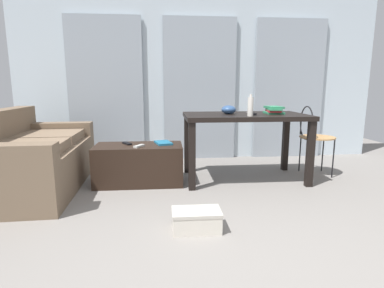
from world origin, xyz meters
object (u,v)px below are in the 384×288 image
object	(u,v)px
bottle_near	(250,106)
tv_remote_secondary	(127,143)
bowl	(229,110)
book_stack	(274,110)
scissors	(252,112)
shoebox	(196,220)
craft_table	(245,123)
magazine	(163,143)
couch	(30,159)
tv_remote_on_table	(252,114)
tv_remote_primary	(139,146)
wire_chair	(312,132)
coffee_table	(139,164)

from	to	relation	value
bottle_near	tv_remote_secondary	size ratio (longest dim) A/B	1.43
bowl	tv_remote_secondary	xyz separation A→B (m)	(-1.16, -0.01, -0.37)
book_stack	bowl	bearing A→B (deg)	178.94
bottle_near	scissors	xyz separation A→B (m)	(0.15, 0.46, -0.10)
shoebox	craft_table	bearing A→B (deg)	61.49
bottle_near	magazine	xyz separation A→B (m)	(-0.92, 0.27, -0.42)
couch	bottle_near	size ratio (longest dim) A/B	7.70
scissors	tv_remote_secondary	size ratio (longest dim) A/B	0.69
bottle_near	tv_remote_on_table	xyz separation A→B (m)	(0.07, 0.19, -0.09)
couch	tv_remote_primary	bearing A→B (deg)	-1.76
wire_chair	bottle_near	size ratio (longest dim) A/B	3.71
tv_remote_on_table	tv_remote_primary	distance (m)	1.30
craft_table	tv_remote_on_table	distance (m)	0.15
coffee_table	magazine	world-z (taller)	magazine
tv_remote_secondary	shoebox	distance (m)	1.48
tv_remote_secondary	magazine	world-z (taller)	magazine
bowl	book_stack	size ratio (longest dim) A/B	0.52
bowl	shoebox	world-z (taller)	bowl
tv_remote_secondary	tv_remote_on_table	bearing A→B (deg)	-33.38
bowl	wire_chair	bearing A→B (deg)	5.09
bottle_near	magazine	distance (m)	1.05
wire_chair	tv_remote_secondary	bearing A→B (deg)	-177.36
bottle_near	craft_table	bearing A→B (deg)	86.79
tv_remote_on_table	magazine	size ratio (longest dim) A/B	0.57
wire_chair	craft_table	bearing A→B (deg)	-172.93
wire_chair	scissors	world-z (taller)	wire_chair
book_stack	magazine	distance (m)	1.32
coffee_table	scissors	world-z (taller)	scissors
coffee_table	tv_remote_primary	world-z (taller)	tv_remote_primary
tv_remote_primary	magazine	distance (m)	0.31
wire_chair	tv_remote_on_table	xyz separation A→B (m)	(-0.81, -0.18, 0.25)
craft_table	bottle_near	bearing A→B (deg)	-93.21
coffee_table	tv_remote_secondary	distance (m)	0.27
craft_table	tv_remote_secondary	distance (m)	1.36
couch	bottle_near	world-z (taller)	bottle_near
couch	coffee_table	xyz separation A→B (m)	(1.13, 0.08, -0.10)
book_stack	coffee_table	bearing A→B (deg)	-177.77
tv_remote_secondary	couch	bearing A→B (deg)	157.90
coffee_table	tv_remote_on_table	size ratio (longest dim) A/B	6.75
tv_remote_primary	bowl	bearing A→B (deg)	41.41
magazine	tv_remote_primary	bearing A→B (deg)	-161.14
couch	coffee_table	bearing A→B (deg)	4.00
coffee_table	wire_chair	distance (m)	2.11
bowl	magazine	size ratio (longest dim) A/B	0.66
bottle_near	scissors	distance (m)	0.50
tv_remote_on_table	magazine	bearing A→B (deg)	166.10
bowl	magazine	bearing A→B (deg)	-178.85
couch	tv_remote_secondary	size ratio (longest dim) A/B	11.02
bowl	scissors	xyz separation A→B (m)	(0.32, 0.18, -0.05)
bottle_near	wire_chair	bearing A→B (deg)	22.94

